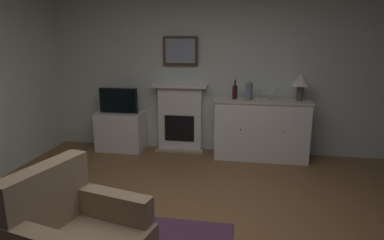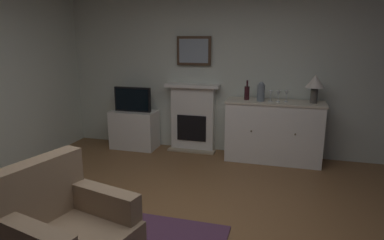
{
  "view_description": "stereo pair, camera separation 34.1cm",
  "coord_description": "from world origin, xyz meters",
  "px_view_note": "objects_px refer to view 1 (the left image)",
  "views": [
    {
      "loc": [
        0.55,
        -2.57,
        1.82
      ],
      "look_at": [
        -0.01,
        0.7,
        1.0
      ],
      "focal_mm": 31.36,
      "sensor_mm": 36.0,
      "label": 1
    },
    {
      "loc": [
        0.89,
        -2.5,
        1.82
      ],
      "look_at": [
        -0.01,
        0.7,
        1.0
      ],
      "focal_mm": 31.36,
      "sensor_mm": 36.0,
      "label": 2
    }
  ],
  "objects_px": {
    "sideboard_cabinet": "(261,129)",
    "wine_bottle": "(235,92)",
    "wine_glass_center": "(266,92)",
    "wine_glass_left": "(258,92)",
    "vase_decorative": "(249,91)",
    "wine_glass_right": "(274,92)",
    "fireplace_unit": "(180,118)",
    "tv_cabinet": "(121,131)",
    "framed_picture": "(180,51)",
    "table_lamp": "(301,82)",
    "tv_set": "(118,101)"
  },
  "relations": [
    {
      "from": "sideboard_cabinet",
      "to": "wine_bottle",
      "type": "xyz_separation_m",
      "value": [
        -0.42,
        0.01,
        0.56
      ]
    },
    {
      "from": "wine_glass_center",
      "to": "wine_bottle",
      "type": "bearing_deg",
      "value": 171.7
    },
    {
      "from": "sideboard_cabinet",
      "to": "wine_glass_left",
      "type": "distance_m",
      "value": 0.58
    },
    {
      "from": "wine_glass_center",
      "to": "vase_decorative",
      "type": "relative_size",
      "value": 0.59
    },
    {
      "from": "sideboard_cabinet",
      "to": "wine_glass_right",
      "type": "relative_size",
      "value": 8.57
    },
    {
      "from": "sideboard_cabinet",
      "to": "wine_bottle",
      "type": "distance_m",
      "value": 0.7
    },
    {
      "from": "wine_glass_left",
      "to": "sideboard_cabinet",
      "type": "bearing_deg",
      "value": 28.62
    },
    {
      "from": "wine_glass_left",
      "to": "wine_glass_center",
      "type": "xyz_separation_m",
      "value": [
        0.11,
        -0.02,
        0.0
      ]
    },
    {
      "from": "fireplace_unit",
      "to": "tv_cabinet",
      "type": "bearing_deg",
      "value": -170.55
    },
    {
      "from": "fireplace_unit",
      "to": "framed_picture",
      "type": "distance_m",
      "value": 1.07
    },
    {
      "from": "fireplace_unit",
      "to": "wine_glass_center",
      "type": "height_order",
      "value": "fireplace_unit"
    },
    {
      "from": "wine_glass_right",
      "to": "vase_decorative",
      "type": "bearing_deg",
      "value": -174.1
    },
    {
      "from": "table_lamp",
      "to": "tv_cabinet",
      "type": "bearing_deg",
      "value": 179.69
    },
    {
      "from": "wine_bottle",
      "to": "wine_glass_right",
      "type": "relative_size",
      "value": 1.76
    },
    {
      "from": "sideboard_cabinet",
      "to": "wine_glass_center",
      "type": "height_order",
      "value": "wine_glass_center"
    },
    {
      "from": "framed_picture",
      "to": "wine_glass_center",
      "type": "bearing_deg",
      "value": -11.96
    },
    {
      "from": "fireplace_unit",
      "to": "wine_bottle",
      "type": "bearing_deg",
      "value": -11.01
    },
    {
      "from": "framed_picture",
      "to": "tv_set",
      "type": "height_order",
      "value": "framed_picture"
    },
    {
      "from": "fireplace_unit",
      "to": "table_lamp",
      "type": "xyz_separation_m",
      "value": [
        1.82,
        -0.18,
        0.65
      ]
    },
    {
      "from": "wine_glass_right",
      "to": "wine_bottle",
      "type": "bearing_deg",
      "value": 178.01
    },
    {
      "from": "tv_set",
      "to": "tv_cabinet",
      "type": "bearing_deg",
      "value": 90.0
    },
    {
      "from": "fireplace_unit",
      "to": "sideboard_cabinet",
      "type": "height_order",
      "value": "fireplace_unit"
    },
    {
      "from": "framed_picture",
      "to": "table_lamp",
      "type": "bearing_deg",
      "value": -6.98
    },
    {
      "from": "table_lamp",
      "to": "wine_glass_right",
      "type": "relative_size",
      "value": 2.42
    },
    {
      "from": "sideboard_cabinet",
      "to": "vase_decorative",
      "type": "bearing_deg",
      "value": -166.46
    },
    {
      "from": "framed_picture",
      "to": "vase_decorative",
      "type": "bearing_deg",
      "value": -14.11
    },
    {
      "from": "wine_bottle",
      "to": "wine_glass_right",
      "type": "distance_m",
      "value": 0.57
    },
    {
      "from": "wine_glass_left",
      "to": "tv_cabinet",
      "type": "xyz_separation_m",
      "value": [
        -2.2,
        0.05,
        -0.72
      ]
    },
    {
      "from": "wine_glass_center",
      "to": "tv_cabinet",
      "type": "relative_size",
      "value": 0.22
    },
    {
      "from": "wine_bottle",
      "to": "wine_glass_right",
      "type": "xyz_separation_m",
      "value": [
        0.57,
        -0.02,
        0.01
      ]
    },
    {
      "from": "vase_decorative",
      "to": "fireplace_unit",
      "type": "bearing_deg",
      "value": 168.16
    },
    {
      "from": "sideboard_cabinet",
      "to": "wine_glass_right",
      "type": "distance_m",
      "value": 0.6
    },
    {
      "from": "wine_glass_right",
      "to": "framed_picture",
      "type": "bearing_deg",
      "value": 170.73
    },
    {
      "from": "sideboard_cabinet",
      "to": "wine_glass_left",
      "type": "bearing_deg",
      "value": -151.38
    },
    {
      "from": "wine_bottle",
      "to": "wine_glass_center",
      "type": "height_order",
      "value": "wine_bottle"
    },
    {
      "from": "sideboard_cabinet",
      "to": "vase_decorative",
      "type": "xyz_separation_m",
      "value": [
        -0.21,
        -0.05,
        0.6
      ]
    },
    {
      "from": "sideboard_cabinet",
      "to": "wine_glass_right",
      "type": "bearing_deg",
      "value": -4.91
    },
    {
      "from": "fireplace_unit",
      "to": "wine_glass_center",
      "type": "bearing_deg",
      "value": -10.09
    },
    {
      "from": "framed_picture",
      "to": "table_lamp",
      "type": "relative_size",
      "value": 1.38
    },
    {
      "from": "framed_picture",
      "to": "wine_bottle",
      "type": "xyz_separation_m",
      "value": [
        0.88,
        -0.22,
        -0.59
      ]
    },
    {
      "from": "fireplace_unit",
      "to": "wine_glass_center",
      "type": "distance_m",
      "value": 1.44
    },
    {
      "from": "fireplace_unit",
      "to": "framed_picture",
      "type": "height_order",
      "value": "framed_picture"
    },
    {
      "from": "sideboard_cabinet",
      "to": "tv_set",
      "type": "relative_size",
      "value": 2.28
    },
    {
      "from": "fireplace_unit",
      "to": "wine_glass_left",
      "type": "relative_size",
      "value": 6.67
    },
    {
      "from": "table_lamp",
      "to": "tv_cabinet",
      "type": "relative_size",
      "value": 0.53
    },
    {
      "from": "wine_glass_right",
      "to": "vase_decorative",
      "type": "height_order",
      "value": "vase_decorative"
    },
    {
      "from": "wine_glass_center",
      "to": "wine_glass_right",
      "type": "bearing_deg",
      "value": 23.1
    },
    {
      "from": "table_lamp",
      "to": "fireplace_unit",
      "type": "bearing_deg",
      "value": 174.43
    },
    {
      "from": "table_lamp",
      "to": "wine_glass_left",
      "type": "xyz_separation_m",
      "value": [
        -0.6,
        -0.04,
        -0.16
      ]
    },
    {
      "from": "table_lamp",
      "to": "wine_bottle",
      "type": "relative_size",
      "value": 1.38
    }
  ]
}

